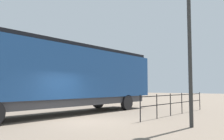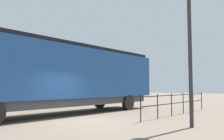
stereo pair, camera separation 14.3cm
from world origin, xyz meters
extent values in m
plane|color=#756656|center=(0.00, 0.00, 0.00)|extent=(120.00, 120.00, 0.00)
cube|color=navy|center=(-3.29, 1.31, 2.49)|extent=(3.07, 15.02, 2.98)
cube|color=black|center=(-3.29, 7.75, 2.04)|extent=(2.94, 2.14, 2.09)
cube|color=black|center=(-3.29, 1.31, 4.10)|extent=(2.76, 14.42, 0.24)
cube|color=#38383D|center=(-3.29, 1.31, 0.78)|extent=(2.76, 13.81, 0.45)
cylinder|color=black|center=(-4.67, 6.11, 0.55)|extent=(0.30, 1.10, 1.10)
cylinder|color=black|center=(-1.90, 6.11, 0.55)|extent=(0.30, 1.10, 1.10)
cylinder|color=#2D2D2D|center=(4.53, 1.63, 3.35)|extent=(0.16, 0.16, 6.69)
cube|color=black|center=(2.11, 5.60, 1.17)|extent=(0.04, 8.06, 0.04)
cube|color=black|center=(2.11, 5.60, 0.70)|extent=(0.04, 8.06, 0.04)
cylinder|color=black|center=(2.11, 1.57, 0.64)|extent=(0.05, 0.05, 1.27)
cylinder|color=black|center=(2.11, 3.18, 0.64)|extent=(0.05, 0.05, 1.27)
cylinder|color=black|center=(2.11, 4.80, 0.64)|extent=(0.05, 0.05, 1.27)
cylinder|color=black|center=(2.11, 6.41, 0.64)|extent=(0.05, 0.05, 1.27)
cylinder|color=black|center=(2.11, 8.02, 0.64)|extent=(0.05, 0.05, 1.27)
cylinder|color=black|center=(2.11, 9.63, 0.64)|extent=(0.05, 0.05, 1.27)
camera|label=1|loc=(8.28, -8.18, 1.61)|focal=38.85mm
camera|label=2|loc=(8.39, -8.09, 1.61)|focal=38.85mm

